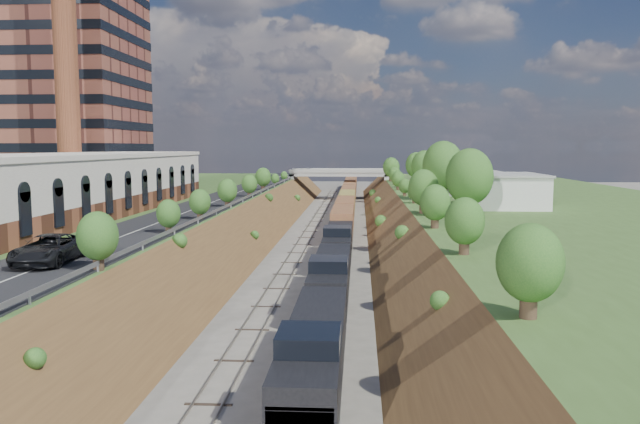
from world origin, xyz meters
TOP-DOWN VIEW (x-y plane):
  - ground at (0.00, 0.00)m, footprint 400.00×400.00m
  - platform_left at (-33.00, 60.00)m, footprint 44.00×180.00m
  - platform_right at (33.00, 60.00)m, footprint 44.00×180.00m
  - embankment_left at (-11.00, 60.00)m, footprint 10.00×180.00m
  - embankment_right at (11.00, 60.00)m, footprint 10.00×180.00m
  - rail_left_track at (-2.60, 60.00)m, footprint 1.58×180.00m
  - rail_right_track at (2.60, 60.00)m, footprint 1.58×180.00m
  - road at (-15.50, 60.00)m, footprint 8.00×180.00m
  - guardrail at (-11.40, 59.80)m, footprint 0.10×171.00m
  - commercial_building at (-28.00, 38.00)m, footprint 14.30×62.30m
  - highrise_tower at (-44.00, 72.00)m, footprint 22.00×22.00m
  - smokestack at (-36.00, 56.00)m, footprint 3.20×3.20m
  - overpass at (0.00, 122.00)m, footprint 24.50×8.30m
  - white_building_near at (23.50, 52.00)m, footprint 9.00×12.00m
  - white_building_far at (23.00, 74.00)m, footprint 8.00×10.00m
  - tree_right_large at (17.00, 40.00)m, footprint 5.25×5.25m
  - tree_left_crest at (-11.80, 20.00)m, footprint 2.45×2.45m
  - freight_train at (2.60, 85.37)m, footprint 2.89×178.36m
  - suv at (-15.64, 9.55)m, footprint 3.53×6.94m

SIDE VIEW (x-z plane):
  - ground at x=0.00m, z-range 0.00..0.00m
  - embankment_left at x=-11.00m, z-range -5.00..5.00m
  - embankment_right at x=11.00m, z-range -5.00..5.00m
  - rail_left_track at x=-2.60m, z-range 0.00..0.18m
  - rail_right_track at x=2.60m, z-range 0.00..0.18m
  - platform_left at x=-33.00m, z-range 0.00..5.00m
  - platform_right at x=33.00m, z-range 0.00..5.00m
  - freight_train at x=2.60m, z-range 0.26..4.81m
  - overpass at x=0.00m, z-range 1.22..8.62m
  - road at x=-15.50m, z-range 5.00..5.10m
  - guardrail at x=-11.40m, z-range 5.20..5.90m
  - suv at x=-15.64m, z-range 5.10..6.98m
  - white_building_far at x=23.00m, z-range 5.00..8.60m
  - white_building_near at x=23.50m, z-range 5.00..9.00m
  - tree_left_crest at x=-11.80m, z-range 5.26..8.82m
  - commercial_building at x=-28.00m, z-range 5.01..12.01m
  - tree_right_large at x=17.00m, z-range 5.58..13.19m
  - smokestack at x=-36.00m, z-range 5.00..45.00m
  - highrise_tower at x=-44.00m, z-range 5.93..59.83m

